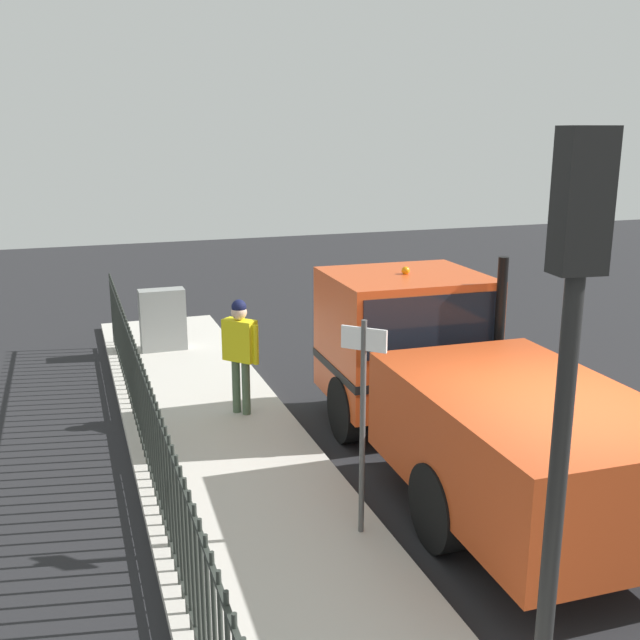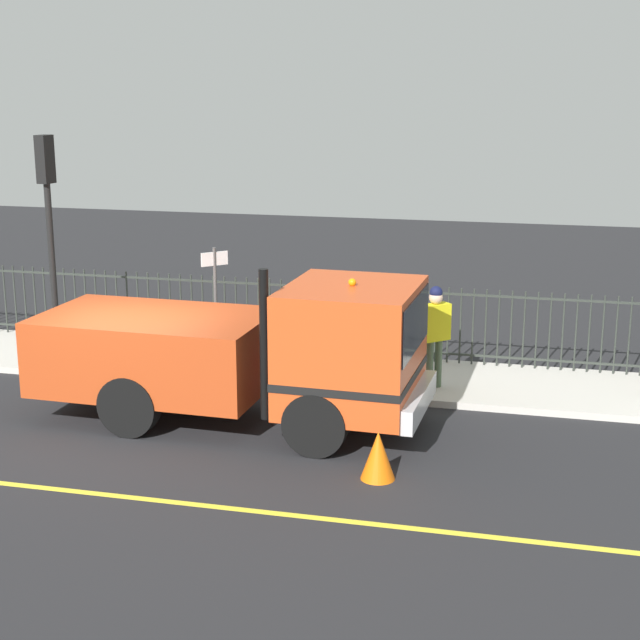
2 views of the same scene
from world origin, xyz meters
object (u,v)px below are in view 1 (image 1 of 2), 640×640
(traffic_light_near, at_px, (570,339))
(utility_cabinet, at_px, (163,320))
(work_truck, at_px, (449,375))
(street_sign, at_px, (363,403))
(worker_standing, at_px, (240,345))
(traffic_cone, at_px, (470,378))

(traffic_light_near, relative_size, utility_cabinet, 3.48)
(work_truck, relative_size, street_sign, 2.63)
(work_truck, distance_m, worker_standing, 3.30)
(street_sign, bearing_deg, traffic_cone, -133.85)
(traffic_light_near, relative_size, traffic_cone, 6.24)
(worker_standing, relative_size, utility_cabinet, 1.47)
(worker_standing, relative_size, traffic_light_near, 0.42)
(work_truck, distance_m, traffic_cone, 2.88)
(utility_cabinet, height_order, street_sign, street_sign)
(worker_standing, xyz_separation_m, utility_cabinet, (0.68, -3.86, -0.49))
(utility_cabinet, bearing_deg, work_truck, 114.67)
(worker_standing, distance_m, traffic_cone, 3.97)
(traffic_light_near, xyz_separation_m, street_sign, (0.05, -3.12, -1.54))
(work_truck, height_order, worker_standing, work_truck)
(street_sign, bearing_deg, work_truck, -142.23)
(utility_cabinet, xyz_separation_m, traffic_cone, (-4.54, 4.12, -0.39))
(work_truck, xyz_separation_m, street_sign, (1.79, 1.38, 0.33))
(utility_cabinet, distance_m, traffic_cone, 6.14)
(work_truck, distance_m, street_sign, 2.28)
(work_truck, relative_size, traffic_cone, 9.18)
(worker_standing, xyz_separation_m, traffic_cone, (-3.86, 0.26, -0.89))
(worker_standing, bearing_deg, utility_cabinet, 147.74)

